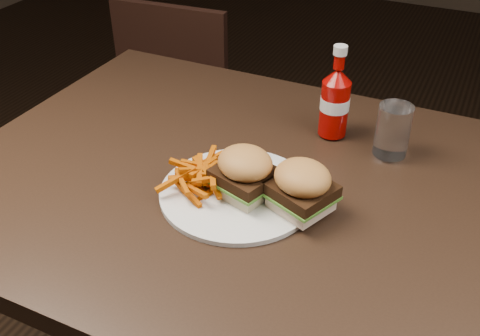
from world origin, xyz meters
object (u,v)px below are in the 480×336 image
at_px(chair_far, 198,106).
at_px(ketchup_bottle, 334,108).
at_px(dining_table, 283,197).
at_px(plate, 237,193).
at_px(tumbler, 393,130).

relative_size(chair_far, ketchup_bottle, 3.33).
distance_m(dining_table, chair_far, 0.97).
bearing_deg(plate, tumbler, 48.89).
height_order(dining_table, chair_far, dining_table).
xyz_separation_m(dining_table, plate, (-0.06, -0.05, 0.03)).
xyz_separation_m(ketchup_bottle, tumbler, (0.12, -0.03, -0.01)).
xyz_separation_m(plate, tumbler, (0.20, 0.23, 0.05)).
bearing_deg(tumbler, ketchup_bottle, 167.47).
relative_size(chair_far, tumbler, 3.76).
height_order(dining_table, plate, plate).
bearing_deg(dining_table, plate, -139.79).
bearing_deg(dining_table, tumbler, 52.02).
distance_m(dining_table, ketchup_bottle, 0.22).
distance_m(plate, tumbler, 0.31).
distance_m(chair_far, plate, 0.99).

